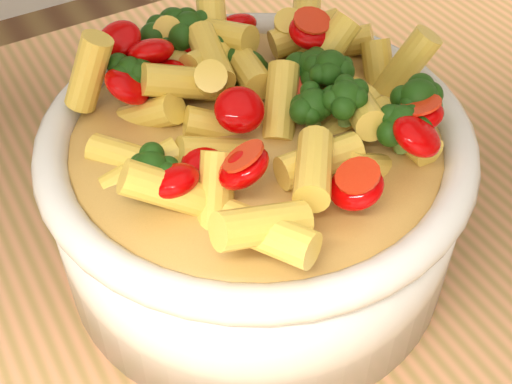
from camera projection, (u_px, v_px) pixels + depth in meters
table at (318, 360)px, 0.57m from camera, size 1.20×0.80×0.90m
serving_bowl at (256, 190)px, 0.47m from camera, size 0.27×0.27×0.12m
pasta_salad at (256, 104)px, 0.42m from camera, size 0.22×0.22×0.05m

